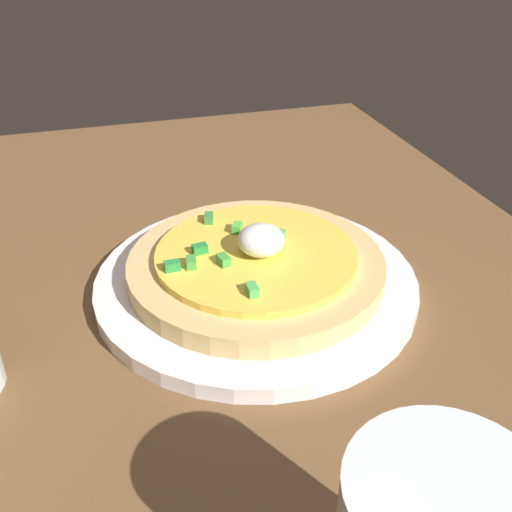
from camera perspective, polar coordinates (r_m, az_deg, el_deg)
dining_table at (r=54.44cm, az=-8.96°, el=-4.61°), size 92.04×78.45×3.32cm
plate at (r=52.48cm, az=-0.00°, el=-2.52°), size 28.51×28.51×1.43cm
pizza at (r=51.39cm, az=-0.00°, el=-0.72°), size 22.56×22.56×5.07cm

